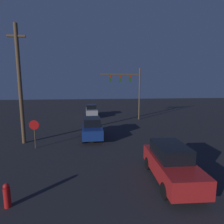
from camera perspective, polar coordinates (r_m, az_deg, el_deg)
The scene contains 7 objects.
car_near at distance 8.89m, azimuth 18.69°, elevation -15.52°, with size 1.85×4.11×1.73m.
car_mid at distance 15.08m, azimuth -6.47°, elevation -5.21°, with size 1.68×4.03×1.73m.
car_far at distance 25.83m, azimuth -6.74°, elevation 0.48°, with size 1.75×4.06×1.73m.
traffic_signal_mast at distance 23.03m, azimuth 5.46°, elevation 8.87°, with size 5.24×0.30×6.74m.
stop_sign at distance 13.56m, azimuth -24.02°, elevation -5.09°, with size 0.67×0.07×2.05m.
utility_pole at distance 14.93m, azimuth -27.87°, elevation 8.05°, with size 1.28×0.28×8.89m.
fire_hydrant at distance 8.05m, azimuth -31.07°, elevation -22.30°, with size 0.24×0.24×0.93m.
Camera 1 is at (-1.88, -1.02, 4.41)m, focal length 28.00 mm.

